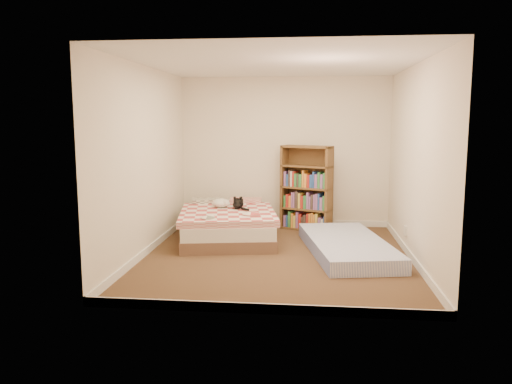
# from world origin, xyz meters

# --- Properties ---
(room) EXTENTS (3.51, 4.01, 2.51)m
(room) POSITION_xyz_m (0.00, 0.00, 1.20)
(room) COLOR #4F2E22
(room) RESTS_ON ground
(bed) EXTENTS (1.63, 2.09, 0.50)m
(bed) POSITION_xyz_m (-0.80, 0.93, 0.23)
(bed) COLOR brown
(bed) RESTS_ON room
(bookshelf) EXTENTS (0.94, 0.60, 1.38)m
(bookshelf) POSITION_xyz_m (0.38, 1.68, 0.52)
(bookshelf) COLOR brown
(bookshelf) RESTS_ON room
(floor_mattress) EXTENTS (1.34, 2.28, 0.19)m
(floor_mattress) POSITION_xyz_m (0.94, 0.26, 0.10)
(floor_mattress) COLOR #7985CA
(floor_mattress) RESTS_ON room
(black_cat) EXTENTS (0.24, 0.61, 0.14)m
(black_cat) POSITION_xyz_m (-0.66, 1.06, 0.51)
(black_cat) COLOR black
(black_cat) RESTS_ON bed
(white_dog) EXTENTS (0.30, 0.32, 0.13)m
(white_dog) POSITION_xyz_m (-0.93, 1.07, 0.52)
(white_dog) COLOR silver
(white_dog) RESTS_ON bed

